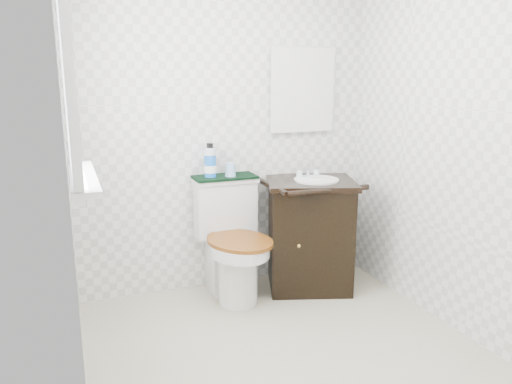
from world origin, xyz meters
TOP-DOWN VIEW (x-y plane):
  - floor at (0.00, 0.00)m, footprint 2.40×2.40m
  - wall_back at (0.00, 1.20)m, footprint 2.40×0.00m
  - wall_front at (0.00, -1.20)m, footprint 2.40×0.00m
  - wall_left at (-1.10, 0.00)m, footprint 0.00×2.40m
  - wall_right at (1.10, 0.00)m, footprint 0.00×2.40m
  - window at (-1.07, 0.25)m, footprint 0.02×0.70m
  - mirror at (0.59, 1.18)m, footprint 0.50×0.02m
  - toilet at (-0.05, 0.97)m, footprint 0.51×0.69m
  - vanity at (0.55, 0.90)m, footprint 0.76×0.70m
  - trash_bin at (-0.05, 0.88)m, footprint 0.27×0.24m
  - towel at (-0.05, 1.09)m, footprint 0.45×0.22m
  - mouthwash_bottle at (-0.16, 1.09)m, footprint 0.08×0.08m
  - cup at (-0.02, 1.06)m, footprint 0.08×0.08m
  - soap_bar at (0.54, 0.99)m, footprint 0.06×0.04m

SIDE VIEW (x-z plane):
  - floor at x=0.00m, z-range 0.00..0.00m
  - trash_bin at x=-0.05m, z-range 0.00..0.32m
  - toilet at x=-0.05m, z-range -0.05..0.79m
  - vanity at x=0.55m, z-range -0.03..0.89m
  - soap_bar at x=0.54m, z-range 0.82..0.84m
  - towel at x=-0.05m, z-range 0.84..0.86m
  - cup at x=-0.02m, z-range 0.86..0.96m
  - mouthwash_bottle at x=-0.16m, z-range 0.85..1.09m
  - wall_back at x=0.00m, z-range 0.00..2.40m
  - wall_front at x=0.00m, z-range 0.00..2.40m
  - wall_left at x=-1.10m, z-range 0.00..2.40m
  - wall_right at x=1.10m, z-range 0.00..2.40m
  - mirror at x=0.59m, z-range 1.15..1.75m
  - window at x=-1.07m, z-range 1.10..2.00m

